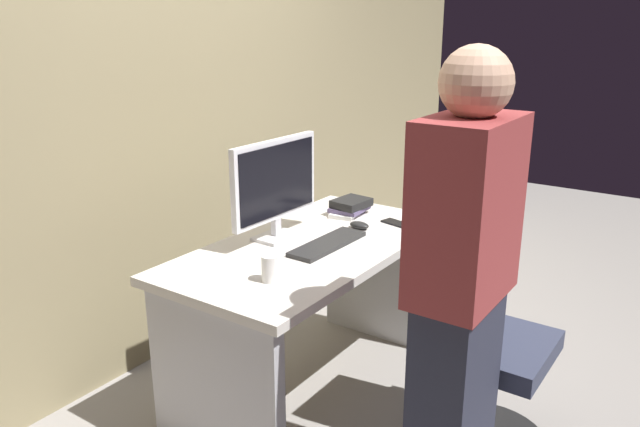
{
  "coord_description": "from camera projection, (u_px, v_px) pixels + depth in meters",
  "views": [
    {
      "loc": [
        -2.15,
        -1.53,
        1.72
      ],
      "look_at": [
        0.0,
        -0.05,
        0.89
      ],
      "focal_mm": 35.34,
      "sensor_mm": 36.0,
      "label": 1
    }
  ],
  "objects": [
    {
      "name": "cell_phone",
      "position": [
        396.0,
        223.0,
        3.07
      ],
      "size": [
        0.1,
        0.16,
        0.01
      ],
      "primitive_type": "cube",
      "rotation": [
        0.0,
        0.0,
        -0.22
      ],
      "color": "black",
      "rests_on": "desk"
    },
    {
      "name": "mouse",
      "position": [
        359.0,
        225.0,
        3.0
      ],
      "size": [
        0.06,
        0.1,
        0.03
      ],
      "primitive_type": "ellipsoid",
      "color": "black",
      "rests_on": "desk"
    },
    {
      "name": "book_stack",
      "position": [
        350.0,
        207.0,
        3.21
      ],
      "size": [
        0.22,
        0.18,
        0.08
      ],
      "color": "white",
      "rests_on": "desk"
    },
    {
      "name": "desk",
      "position": [
        311.0,
        291.0,
        2.88
      ],
      "size": [
        1.41,
        0.73,
        0.74
      ],
      "color": "beige",
      "rests_on": "ground"
    },
    {
      "name": "ground_plane",
      "position": [
        311.0,
        388.0,
        3.03
      ],
      "size": [
        9.0,
        9.0,
        0.0
      ],
      "primitive_type": "plane",
      "color": "gray"
    },
    {
      "name": "keyboard",
      "position": [
        328.0,
        244.0,
        2.78
      ],
      "size": [
        0.43,
        0.14,
        0.02
      ],
      "primitive_type": "cube",
      "rotation": [
        0.0,
        0.0,
        -0.02
      ],
      "color": "#262626",
      "rests_on": "desk"
    },
    {
      "name": "office_chair",
      "position": [
        478.0,
        349.0,
        2.54
      ],
      "size": [
        0.52,
        0.52,
        0.94
      ],
      "color": "black",
      "rests_on": "ground"
    },
    {
      "name": "cup_near_keyboard",
      "position": [
        270.0,
        268.0,
        2.4
      ],
      "size": [
        0.07,
        0.07,
        0.1
      ],
      "primitive_type": "cylinder",
      "color": "white",
      "rests_on": "desk"
    },
    {
      "name": "person_at_desk",
      "position": [
        460.0,
        299.0,
        2.03
      ],
      "size": [
        0.4,
        0.24,
        1.64
      ],
      "color": "#262838",
      "rests_on": "ground"
    },
    {
      "name": "wall_back",
      "position": [
        160.0,
        61.0,
        3.07
      ],
      "size": [
        6.4,
        0.1,
        3.0
      ],
      "primitive_type": "cube",
      "color": "#8C7F5B",
      "rests_on": "ground"
    },
    {
      "name": "monitor",
      "position": [
        275.0,
        184.0,
        2.8
      ],
      "size": [
        0.54,
        0.15,
        0.46
      ],
      "color": "silver",
      "rests_on": "desk"
    }
  ]
}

